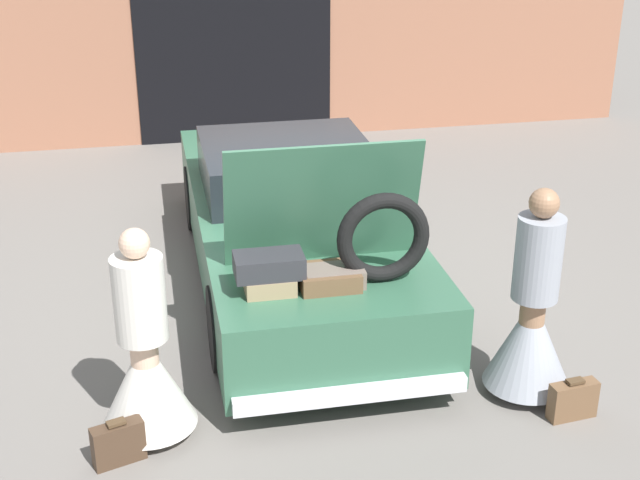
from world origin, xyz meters
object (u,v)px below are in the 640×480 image
(person_right, at_px, (531,324))
(suitcase_beside_left_person, at_px, (118,443))
(car, at_px, (292,223))
(person_left, at_px, (145,364))
(suitcase_beside_right_person, at_px, (573,400))

(person_right, height_order, suitcase_beside_left_person, person_right)
(car, xyz_separation_m, suitcase_beside_left_person, (-1.68, -2.62, -0.46))
(car, bearing_deg, person_left, -122.46)
(person_right, bearing_deg, suitcase_beside_left_person, 89.12)
(suitcase_beside_left_person, relative_size, suitcase_beside_right_person, 1.00)
(person_left, height_order, suitcase_beside_left_person, person_left)
(person_right, xyz_separation_m, suitcase_beside_left_person, (-3.14, -0.28, -0.45))
(person_right, distance_m, suitcase_beside_left_person, 3.18)
(car, xyz_separation_m, person_left, (-1.46, -2.29, -0.04))
(person_right, xyz_separation_m, suitcase_beside_right_person, (0.20, -0.41, -0.45))
(suitcase_beside_left_person, bearing_deg, car, 57.29)
(car, distance_m, person_right, 2.75)
(person_left, height_order, person_right, person_right)
(person_left, bearing_deg, car, 142.57)
(car, relative_size, person_left, 3.14)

